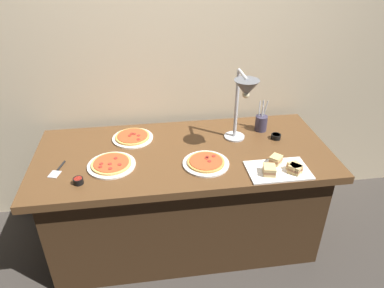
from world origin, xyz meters
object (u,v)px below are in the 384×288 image
(pizza_plate_front, at_px, (111,164))
(pizza_plate_raised_stand, at_px, (133,137))
(heat_lamp, at_px, (244,94))
(pizza_plate_center, at_px, (206,163))
(sandwich_platter, at_px, (280,168))
(sauce_cup_near, at_px, (78,181))
(sauce_cup_far, at_px, (276,136))
(serving_spatula, at_px, (58,170))
(utensil_holder, at_px, (261,123))

(pizza_plate_front, xyz_separation_m, pizza_plate_raised_stand, (0.13, 0.32, 0.00))
(heat_lamp, relative_size, pizza_plate_center, 1.74)
(sandwich_platter, bearing_deg, pizza_plate_center, 162.41)
(sauce_cup_near, relative_size, sauce_cup_far, 0.86)
(pizza_plate_raised_stand, relative_size, serving_spatula, 1.60)
(pizza_plate_center, height_order, sandwich_platter, sandwich_platter)
(utensil_holder, bearing_deg, sauce_cup_near, -158.96)
(heat_lamp, xyz_separation_m, sauce_cup_far, (0.28, 0.09, -0.36))
(heat_lamp, height_order, sandwich_platter, heat_lamp)
(heat_lamp, height_order, pizza_plate_center, heat_lamp)
(pizza_plate_front, height_order, pizza_plate_center, same)
(sauce_cup_far, bearing_deg, heat_lamp, -162.09)
(sandwich_platter, xyz_separation_m, sauce_cup_far, (0.11, 0.38, -0.00))
(sauce_cup_near, bearing_deg, utensil_holder, 21.04)
(utensil_holder, relative_size, serving_spatula, 1.29)
(pizza_plate_center, bearing_deg, sauce_cup_near, -173.31)
(sauce_cup_far, distance_m, serving_spatula, 1.43)
(sauce_cup_far, relative_size, serving_spatula, 0.38)
(heat_lamp, distance_m, pizza_plate_front, 0.91)
(pizza_plate_center, relative_size, pizza_plate_raised_stand, 1.03)
(heat_lamp, bearing_deg, pizza_plate_front, -173.82)
(pizza_plate_front, height_order, serving_spatula, pizza_plate_front)
(heat_lamp, distance_m, pizza_plate_raised_stand, 0.82)
(pizza_plate_center, bearing_deg, pizza_plate_front, 173.63)
(pizza_plate_center, distance_m, sauce_cup_far, 0.58)
(pizza_plate_front, relative_size, pizza_plate_center, 1.02)
(sauce_cup_far, bearing_deg, pizza_plate_center, -155.45)
(pizza_plate_center, height_order, pizza_plate_raised_stand, same)
(heat_lamp, bearing_deg, pizza_plate_raised_stand, 161.97)
(heat_lamp, bearing_deg, sandwich_platter, -59.41)
(utensil_holder, xyz_separation_m, serving_spatula, (-1.35, -0.32, -0.06))
(pizza_plate_front, relative_size, sauce_cup_near, 5.09)
(sandwich_platter, bearing_deg, utensil_holder, 85.31)
(pizza_plate_raised_stand, bearing_deg, serving_spatula, -144.26)
(pizza_plate_center, bearing_deg, sandwich_platter, -17.59)
(pizza_plate_center, distance_m, serving_spatula, 0.89)
(sauce_cup_near, relative_size, serving_spatula, 0.33)
(heat_lamp, relative_size, sauce_cup_near, 8.70)
(pizza_plate_front, distance_m, pizza_plate_center, 0.57)
(utensil_holder, height_order, serving_spatula, utensil_holder)
(sandwich_platter, xyz_separation_m, serving_spatula, (-1.31, 0.19, -0.02))
(pizza_plate_center, distance_m, utensil_holder, 0.60)
(sandwich_platter, distance_m, serving_spatula, 1.32)
(pizza_plate_center, xyz_separation_m, sauce_cup_far, (0.53, 0.24, 0.01))
(utensil_holder, bearing_deg, pizza_plate_raised_stand, 179.90)
(pizza_plate_front, xyz_separation_m, sauce_cup_near, (-0.17, -0.15, 0.01))
(pizza_plate_front, bearing_deg, sandwich_platter, -11.26)
(serving_spatula, bearing_deg, utensil_holder, 13.22)
(heat_lamp, relative_size, pizza_plate_front, 1.71)
(sauce_cup_far, bearing_deg, utensil_holder, 116.18)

